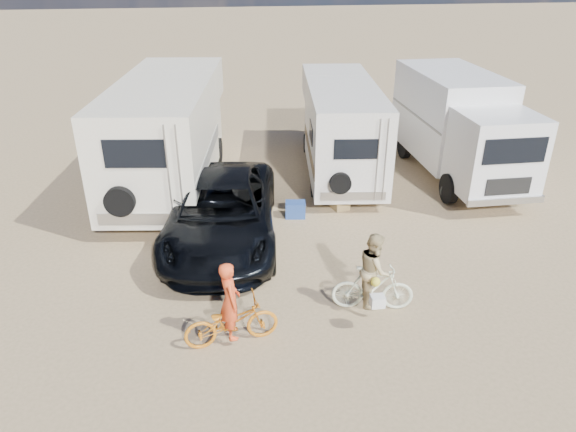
{
  "coord_description": "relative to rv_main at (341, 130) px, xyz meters",
  "views": [
    {
      "loc": [
        -3.81,
        -9.7,
        7.01
      ],
      "look_at": [
        -2.21,
        1.57,
        1.3
      ],
      "focal_mm": 33.06,
      "sensor_mm": 36.0,
      "label": 1
    }
  ],
  "objects": [
    {
      "name": "bike_parked",
      "position": [
        3.47,
        -2.86,
        -1.07
      ],
      "size": [
        1.84,
        0.83,
        0.93
      ],
      "primitive_type": "imported",
      "rotation": [
        0.0,
        0.0,
        1.45
      ],
      "color": "#252725",
      "rests_on": "ground"
    },
    {
      "name": "ground",
      "position": [
        -0.43,
        -7.38,
        -1.54
      ],
      "size": [
        140.0,
        140.0,
        0.0
      ],
      "primitive_type": "plane",
      "color": "tan",
      "rests_on": "ground"
    },
    {
      "name": "rider_woman",
      "position": [
        -1.11,
        -7.96,
        -0.71
      ],
      "size": [
        0.77,
        0.91,
        1.66
      ],
      "primitive_type": "imported",
      "rotation": [
        0.0,
        0.0,
        1.38
      ],
      "color": "tan",
      "rests_on": "ground"
    },
    {
      "name": "rider_man",
      "position": [
        -4.17,
        -8.65,
        -0.71
      ],
      "size": [
        0.48,
        0.66,
        1.66
      ],
      "primitive_type": "imported",
      "rotation": [
        0.0,
        0.0,
        1.72
      ],
      "color": "#EB4C21",
      "rests_on": "ground"
    },
    {
      "name": "dark_suv",
      "position": [
        -4.21,
        -4.42,
        -0.69
      ],
      "size": [
        3.43,
        6.34,
        1.69
      ],
      "primitive_type": "imported",
      "rotation": [
        0.0,
        0.0,
        -0.11
      ],
      "color": "black",
      "rests_on": "ground"
    },
    {
      "name": "cooler",
      "position": [
        -2.07,
        -3.3,
        -1.31
      ],
      "size": [
        0.63,
        0.49,
        0.46
      ],
      "primitive_type": "cube",
      "rotation": [
        0.0,
        0.0,
        -0.14
      ],
      "color": "navy",
      "rests_on": "ground"
    },
    {
      "name": "rv_left",
      "position": [
        -5.74,
        -0.56,
        0.2
      ],
      "size": [
        3.76,
        8.09,
        3.47
      ],
      "primitive_type": null,
      "rotation": [
        0.0,
        0.0,
        -0.13
      ],
      "color": "white",
      "rests_on": "ground"
    },
    {
      "name": "crate",
      "position": [
        -0.65,
        -2.96,
        -1.36
      ],
      "size": [
        0.57,
        0.57,
        0.36
      ],
      "primitive_type": "cube",
      "rotation": [
        0.0,
        0.0,
        0.3
      ],
      "color": "#9C814E",
      "rests_on": "ground"
    },
    {
      "name": "box_truck",
      "position": [
        3.84,
        -0.97,
        0.15
      ],
      "size": [
        2.45,
        6.76,
        3.38
      ],
      "primitive_type": null,
      "rotation": [
        0.0,
        0.0,
        0.0
      ],
      "color": "silver",
      "rests_on": "ground"
    },
    {
      "name": "bike_woman",
      "position": [
        -1.11,
        -7.96,
        -1.01
      ],
      "size": [
        1.82,
        0.82,
        1.06
      ],
      "primitive_type": "imported",
      "rotation": [
        0.0,
        0.0,
        1.38
      ],
      "color": "beige",
      "rests_on": "ground"
    },
    {
      "name": "rv_main",
      "position": [
        0.0,
        0.0,
        0.0
      ],
      "size": [
        3.02,
        7.16,
        3.08
      ],
      "primitive_type": null,
      "rotation": [
        0.0,
        0.0,
        -0.11
      ],
      "color": "white",
      "rests_on": "ground"
    },
    {
      "name": "bike_man",
      "position": [
        -4.17,
        -8.65,
        -1.05
      ],
      "size": [
        1.95,
        0.92,
        0.99
      ],
      "primitive_type": "imported",
      "rotation": [
        0.0,
        0.0,
        1.72
      ],
      "color": "#C26C13",
      "rests_on": "ground"
    }
  ]
}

